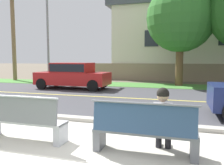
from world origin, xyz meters
TOP-DOWN VIEW (x-y plane):
  - ground_plane at (0.00, 8.00)m, footprint 140.00×140.00m
  - sidewalk_pavement at (0.00, 0.40)m, footprint 44.00×3.60m
  - curb_edge at (0.00, 2.35)m, footprint 44.00×0.30m
  - street_asphalt at (0.00, 6.50)m, footprint 52.00×8.00m
  - road_centre_line at (0.00, 6.50)m, footprint 48.00×0.14m
  - far_verge_grass at (0.00, 11.96)m, footprint 48.00×2.80m
  - bench_left at (-1.30, 0.49)m, footprint 1.89×0.48m
  - bench_right at (1.30, 0.49)m, footprint 1.89×0.48m
  - seated_person_grey at (1.62, 0.66)m, footprint 0.52×0.68m
  - car_red_far at (-4.27, 8.90)m, footprint 4.30×1.86m
  - streetlamp at (-7.55, 11.75)m, footprint 0.24×2.10m
  - shade_tree_far_left at (1.90, 12.29)m, footprint 4.41×4.41m
  - palm_tree_tall at (-11.42, 12.60)m, footprint 2.09×1.98m
  - garden_wall at (-0.59, 15.45)m, footprint 13.00×0.36m
  - house_across_street at (2.27, 18.65)m, footprint 13.23×6.91m

SIDE VIEW (x-z plane):
  - ground_plane at x=0.00m, z-range 0.00..0.00m
  - street_asphalt at x=0.00m, z-range 0.00..0.01m
  - sidewalk_pavement at x=0.00m, z-range 0.00..0.01m
  - far_verge_grass at x=0.00m, z-range 0.00..0.02m
  - road_centre_line at x=0.00m, z-range 0.01..0.01m
  - curb_edge at x=0.00m, z-range 0.00..0.11m
  - bench_left at x=-1.30m, z-range -0.05..0.96m
  - bench_right at x=1.30m, z-range -0.05..0.96m
  - seated_person_grey at x=1.62m, z-range 0.05..1.30m
  - garden_wall at x=-0.59m, z-range 0.00..1.40m
  - car_red_far at x=-4.27m, z-range 0.08..1.62m
  - house_across_street at x=2.27m, z-range 0.04..6.87m
  - streetlamp at x=-7.55m, z-range 0.51..8.11m
  - shade_tree_far_left at x=1.90m, z-range 1.09..8.36m
  - palm_tree_tall at x=-11.42m, z-range 2.43..10.44m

